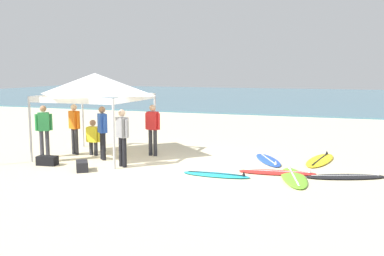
% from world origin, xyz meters
% --- Properties ---
extents(ground_plane, '(80.00, 80.00, 0.00)m').
position_xyz_m(ground_plane, '(0.00, 0.00, 0.00)').
color(ground_plane, beige).
extents(sea, '(80.00, 36.00, 0.10)m').
position_xyz_m(sea, '(0.00, 33.30, 0.05)').
color(sea, teal).
rests_on(sea, ground).
extents(canopy_tent, '(3.03, 3.03, 2.75)m').
position_xyz_m(canopy_tent, '(-2.83, 0.67, 2.39)').
color(canopy_tent, '#B7B7BC').
rests_on(canopy_tent, ground).
extents(surfboard_black, '(2.22, 1.32, 0.19)m').
position_xyz_m(surfboard_black, '(4.98, 0.30, 0.04)').
color(surfboard_black, black).
rests_on(surfboard_black, ground).
extents(surfboard_yellow, '(1.03, 2.48, 0.19)m').
position_xyz_m(surfboard_yellow, '(4.20, 2.32, 0.04)').
color(surfboard_yellow, yellow).
rests_on(surfboard_yellow, ground).
extents(surfboard_cyan, '(1.89, 0.54, 0.19)m').
position_xyz_m(surfboard_cyan, '(1.65, -0.63, 0.04)').
color(surfboard_cyan, '#23B2CC').
rests_on(surfboard_cyan, ground).
extents(surfboard_lime, '(1.17, 2.41, 0.19)m').
position_xyz_m(surfboard_lime, '(3.68, -0.25, 0.04)').
color(surfboard_lime, '#7AD12D').
rests_on(surfboard_lime, ground).
extents(surfboard_blue, '(1.38, 2.10, 0.19)m').
position_xyz_m(surfboard_blue, '(2.65, 1.81, 0.04)').
color(surfboard_blue, blue).
rests_on(surfboard_blue, ground).
extents(surfboard_red, '(2.19, 0.88, 0.19)m').
position_xyz_m(surfboard_red, '(3.19, 0.20, 0.04)').
color(surfboard_red, red).
rests_on(surfboard_red, ground).
extents(person_green, '(0.47, 0.39, 1.71)m').
position_xyz_m(person_green, '(-4.38, -0.01, 0.99)').
color(person_green, '#383842').
rests_on(person_green, ground).
extents(person_red, '(0.55, 0.25, 1.71)m').
position_xyz_m(person_red, '(-1.15, 1.42, 0.99)').
color(person_red, '#2D2D33').
rests_on(person_red, ground).
extents(person_grey, '(0.50, 0.36, 1.71)m').
position_xyz_m(person_grey, '(-1.29, -0.43, 0.99)').
color(person_grey, black).
rests_on(person_grey, ground).
extents(person_blue, '(0.43, 0.41, 1.71)m').
position_xyz_m(person_blue, '(-2.37, 0.27, 0.99)').
color(person_blue, black).
rests_on(person_blue, ground).
extents(person_orange, '(0.51, 0.34, 1.71)m').
position_xyz_m(person_orange, '(-3.75, 0.78, 0.99)').
color(person_orange, '#2D2D33').
rests_on(person_orange, ground).
extents(person_yellow, '(0.55, 0.22, 1.20)m').
position_xyz_m(person_yellow, '(-3.07, 0.84, 0.66)').
color(person_yellow, '#2D2D33').
rests_on(person_yellow, ground).
extents(gear_bag_near_tent, '(0.63, 0.38, 0.28)m').
position_xyz_m(gear_bag_near_tent, '(-3.55, -1.00, 0.14)').
color(gear_bag_near_tent, black).
rests_on(gear_bag_near_tent, ground).
extents(gear_bag_by_pole, '(0.61, 0.68, 0.28)m').
position_xyz_m(gear_bag_by_pole, '(-2.13, -1.30, 0.14)').
color(gear_bag_by_pole, '#232328').
rests_on(gear_bag_by_pole, ground).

